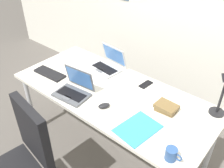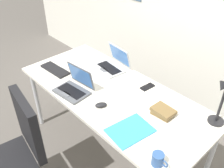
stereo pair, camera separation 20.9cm
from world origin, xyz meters
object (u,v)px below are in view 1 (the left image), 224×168
Objects in this scene: computer_mouse at (104,106)px; coffee_mug at (171,154)px; external_keyboard at (50,73)px; laptop_far_corner at (108,65)px; book_stack at (166,107)px; desk_lamp at (221,95)px; cell_phone at (146,84)px; paper_folder_center at (138,128)px; laptop_front_right at (74,90)px.

computer_mouse is 0.85× the size of coffee_mug.
laptop_far_corner is at bearing 47.34° from external_keyboard.
book_stack is 0.47m from coffee_mug.
computer_mouse is at bearing -143.62° from book_stack.
computer_mouse is at bearing -51.70° from laptop_far_corner.
external_keyboard is (-1.44, -0.45, -0.19)m from desk_lamp.
cell_phone is at bearing 109.88° from computer_mouse.
laptop_far_corner is 1.05× the size of paper_folder_center.
book_stack reaches higher than computer_mouse.
coffee_mug is (0.57, -0.58, 0.04)m from cell_phone.
coffee_mug reaches higher than paper_folder_center.
laptop_front_right is 0.97m from coffee_mug.
desk_lamp is at bearing 63.37° from computer_mouse.
book_stack is at bearing -149.43° from desk_lamp.
external_keyboard is at bearing -146.20° from cell_phone.
desk_lamp reaches higher than laptop_front_right.
cell_phone is (0.45, 0.01, -0.04)m from laptop_far_corner.
computer_mouse is 0.55× the size of book_stack.
computer_mouse is 0.66m from coffee_mug.
cell_phone is at bearing 117.84° from paper_folder_center.
computer_mouse is (0.31, 0.03, -0.03)m from laptop_front_right.
paper_folder_center is at bearing -57.47° from cell_phone.
laptop_front_right is (-1.03, -0.51, -0.15)m from desk_lamp.
computer_mouse is (0.73, -0.03, 0.01)m from external_keyboard.
external_keyboard is at bearing -166.81° from book_stack.
cell_phone is at bearing 52.10° from laptop_front_right.
coffee_mug is at bearing -40.63° from cell_phone.
desk_lamp reaches higher than coffee_mug.
cell_phone is 0.44× the size of paper_folder_center.
paper_folder_center is (0.71, -0.49, -0.04)m from laptop_far_corner.
computer_mouse reaches higher than paper_folder_center.
external_keyboard reaches higher than cell_phone.
desk_lamp is 2.94× the size of cell_phone.
desk_lamp is 1.28× the size of laptop_front_right.
external_keyboard is 1.90× the size of book_stack.
external_keyboard is at bearing -152.76° from computer_mouse.
computer_mouse reaches higher than cell_phone.
laptop_front_right reaches higher than cell_phone.
external_keyboard is 0.92m from cell_phone.
coffee_mug is (1.38, -0.13, 0.03)m from external_keyboard.
paper_folder_center is at bearing 165.38° from coffee_mug.
coffee_mug is (0.31, -0.08, 0.04)m from paper_folder_center.
desk_lamp is 0.65m from paper_folder_center.
laptop_front_right is 0.42m from external_keyboard.
desk_lamp is at bearing 26.35° from laptop_front_right.
laptop_far_corner reaches higher than paper_folder_center.
laptop_front_right reaches higher than external_keyboard.
desk_lamp is 0.60m from coffee_mug.
desk_lamp is at bearing 0.47° from laptop_far_corner.
book_stack is (1.12, 0.26, 0.02)m from external_keyboard.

